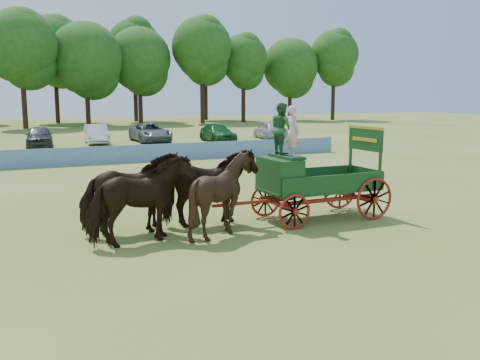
# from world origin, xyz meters

# --- Properties ---
(ground) EXTENTS (160.00, 160.00, 0.00)m
(ground) POSITION_xyz_m (0.00, 0.00, 0.00)
(ground) COLOR olive
(ground) RESTS_ON ground
(horse_lead_left) EXTENTS (3.07, 1.87, 2.42)m
(horse_lead_left) POSITION_xyz_m (-6.26, 0.43, 1.21)
(horse_lead_left) COLOR black
(horse_lead_left) RESTS_ON ground
(horse_lead_right) EXTENTS (2.86, 1.31, 2.42)m
(horse_lead_right) POSITION_xyz_m (-6.26, 1.53, 1.21)
(horse_lead_right) COLOR black
(horse_lead_right) RESTS_ON ground
(horse_wheel_left) EXTENTS (2.60, 2.42, 2.42)m
(horse_wheel_left) POSITION_xyz_m (-3.86, 0.43, 1.21)
(horse_wheel_left) COLOR black
(horse_wheel_left) RESTS_ON ground
(horse_wheel_right) EXTENTS (2.97, 1.56, 2.42)m
(horse_wheel_right) POSITION_xyz_m (-3.86, 1.53, 1.21)
(horse_wheel_right) COLOR black
(horse_wheel_right) RESTS_ON ground
(farm_dray) EXTENTS (6.00, 2.00, 3.80)m
(farm_dray) POSITION_xyz_m (-0.91, 1.02, 1.68)
(farm_dray) COLOR #A22F10
(farm_dray) RESTS_ON ground
(sponsor_banner) EXTENTS (26.00, 0.08, 1.05)m
(sponsor_banner) POSITION_xyz_m (-1.00, 18.00, 0.53)
(sponsor_banner) COLOR #1C469A
(sponsor_banner) RESTS_ON ground
(parked_cars) EXTENTS (41.56, 7.64, 1.64)m
(parked_cars) POSITION_xyz_m (-5.53, 30.09, 0.77)
(parked_cars) COLOR silver
(parked_cars) RESTS_ON ground
(treeline) EXTENTS (90.62, 22.28, 14.95)m
(treeline) POSITION_xyz_m (-4.56, 59.84, 9.74)
(treeline) COLOR #382314
(treeline) RESTS_ON ground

